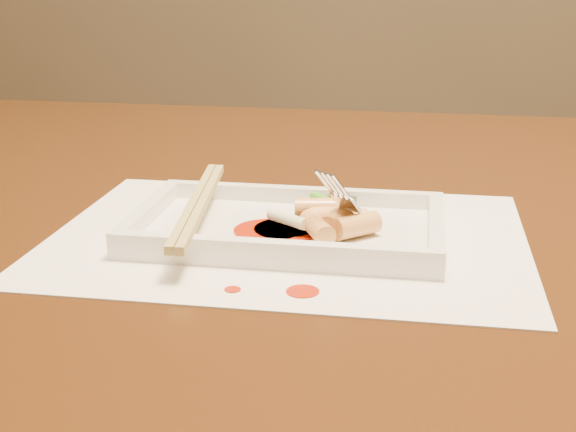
% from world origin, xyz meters
% --- Properties ---
extents(table, '(1.40, 0.90, 0.75)m').
position_xyz_m(table, '(0.00, 0.00, 0.65)').
color(table, black).
rests_on(table, ground).
extents(placemat, '(0.40, 0.30, 0.00)m').
position_xyz_m(placemat, '(-0.06, -0.14, 0.75)').
color(placemat, white).
rests_on(placemat, table).
extents(sauce_splatter_a, '(0.02, 0.02, 0.00)m').
position_xyz_m(sauce_splatter_a, '(-0.03, -0.25, 0.75)').
color(sauce_splatter_a, '#AE1C05').
rests_on(sauce_splatter_a, placemat).
extents(sauce_splatter_b, '(0.01, 0.01, 0.00)m').
position_xyz_m(sauce_splatter_b, '(-0.08, -0.26, 0.75)').
color(sauce_splatter_b, '#AE1C05').
rests_on(sauce_splatter_b, placemat).
extents(plate_base, '(0.26, 0.16, 0.01)m').
position_xyz_m(plate_base, '(-0.06, -0.14, 0.76)').
color(plate_base, white).
rests_on(plate_base, placemat).
extents(plate_rim_far, '(0.26, 0.01, 0.01)m').
position_xyz_m(plate_rim_far, '(-0.06, -0.06, 0.77)').
color(plate_rim_far, white).
rests_on(plate_rim_far, plate_base).
extents(plate_rim_near, '(0.26, 0.01, 0.01)m').
position_xyz_m(plate_rim_near, '(-0.06, -0.21, 0.77)').
color(plate_rim_near, white).
rests_on(plate_rim_near, plate_base).
extents(plate_rim_left, '(0.01, 0.14, 0.01)m').
position_xyz_m(plate_rim_left, '(-0.18, -0.14, 0.77)').
color(plate_rim_left, white).
rests_on(plate_rim_left, plate_base).
extents(plate_rim_right, '(0.01, 0.14, 0.01)m').
position_xyz_m(plate_rim_right, '(0.06, -0.14, 0.77)').
color(plate_rim_right, white).
rests_on(plate_rim_right, plate_base).
extents(veg_piece, '(0.04, 0.03, 0.01)m').
position_xyz_m(veg_piece, '(-0.03, -0.10, 0.77)').
color(veg_piece, black).
rests_on(veg_piece, plate_base).
extents(scallion_white, '(0.04, 0.03, 0.01)m').
position_xyz_m(scallion_white, '(-0.06, -0.15, 0.77)').
color(scallion_white, '#EAEACC').
rests_on(scallion_white, plate_base).
extents(scallion_green, '(0.06, 0.07, 0.01)m').
position_xyz_m(scallion_green, '(-0.02, -0.12, 0.77)').
color(scallion_green, '#389F19').
rests_on(scallion_green, plate_base).
extents(chopstick_a, '(0.04, 0.23, 0.01)m').
position_xyz_m(chopstick_a, '(-0.14, -0.14, 0.78)').
color(chopstick_a, tan).
rests_on(chopstick_a, plate_rim_near).
extents(chopstick_b, '(0.04, 0.23, 0.01)m').
position_xyz_m(chopstick_b, '(-0.13, -0.14, 0.78)').
color(chopstick_b, tan).
rests_on(chopstick_b, plate_rim_near).
extents(fork, '(0.09, 0.10, 0.14)m').
position_xyz_m(fork, '(0.01, -0.12, 0.83)').
color(fork, silver).
rests_on(fork, plate_base).
extents(sauce_blob_0, '(0.06, 0.06, 0.00)m').
position_xyz_m(sauce_blob_0, '(-0.06, -0.14, 0.76)').
color(sauce_blob_0, '#AE1C05').
rests_on(sauce_blob_0, plate_base).
extents(sauce_blob_1, '(0.06, 0.06, 0.00)m').
position_xyz_m(sauce_blob_1, '(-0.08, -0.15, 0.76)').
color(sauce_blob_1, '#AE1C05').
rests_on(sauce_blob_1, plate_base).
extents(sauce_blob_2, '(0.04, 0.04, 0.00)m').
position_xyz_m(sauce_blob_2, '(-0.06, -0.15, 0.76)').
color(sauce_blob_2, '#AE1C05').
rests_on(sauce_blob_2, plate_base).
extents(rice_cake_0, '(0.03, 0.05, 0.02)m').
position_xyz_m(rice_cake_0, '(-0.02, -0.14, 0.77)').
color(rice_cake_0, '#F0BF70').
rests_on(rice_cake_0, plate_base).
extents(rice_cake_1, '(0.05, 0.02, 0.02)m').
position_xyz_m(rice_cake_1, '(-0.02, -0.14, 0.77)').
color(rice_cake_1, '#F0BF70').
rests_on(rice_cake_1, plate_base).
extents(rice_cake_2, '(0.04, 0.02, 0.02)m').
position_xyz_m(rice_cake_2, '(-0.04, -0.13, 0.78)').
color(rice_cake_2, '#F0BF70').
rests_on(rice_cake_2, plate_base).
extents(rice_cake_3, '(0.04, 0.05, 0.02)m').
position_xyz_m(rice_cake_3, '(-0.03, -0.17, 0.77)').
color(rice_cake_3, '#F0BF70').
rests_on(rice_cake_3, plate_base).
extents(rice_cake_4, '(0.04, 0.04, 0.02)m').
position_xyz_m(rice_cake_4, '(-0.00, -0.15, 0.77)').
color(rice_cake_4, '#F0BF70').
rests_on(rice_cake_4, plate_base).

